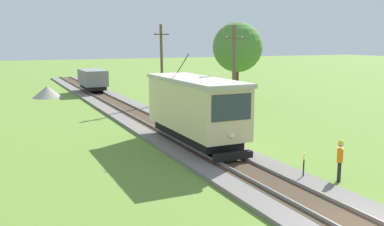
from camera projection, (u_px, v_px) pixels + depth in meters
The scene contains 9 objects.
rail_right at pixel (381, 223), 13.02m from camera, with size 0.07×120.00×0.14m, color gray.
red_tram at pixel (195, 108), 23.11m from camera, with size 2.60×8.54×4.79m.
freight_car at pixel (93, 79), 47.17m from camera, with size 2.40×5.20×2.31m.
utility_pole_near_tram at pixel (234, 79), 26.13m from camera, with size 1.40×0.40×6.78m.
utility_pole_mid at pixel (162, 65), 37.31m from camera, with size 1.40×0.51×7.27m.
trackside_signal_marker at pixel (304, 165), 17.65m from camera, with size 0.21×0.21×1.18m.
gravel_pile at pixel (47, 92), 43.62m from camera, with size 3.06×3.06×1.20m, color #9E998E.
track_worker at pixel (340, 159), 17.43m from camera, with size 0.44×0.44×1.78m.
tree_left_near at pixel (238, 47), 39.70m from camera, with size 4.71×4.71×7.59m.
Camera 1 is at (-9.78, -8.63, 5.80)m, focal length 39.34 mm.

